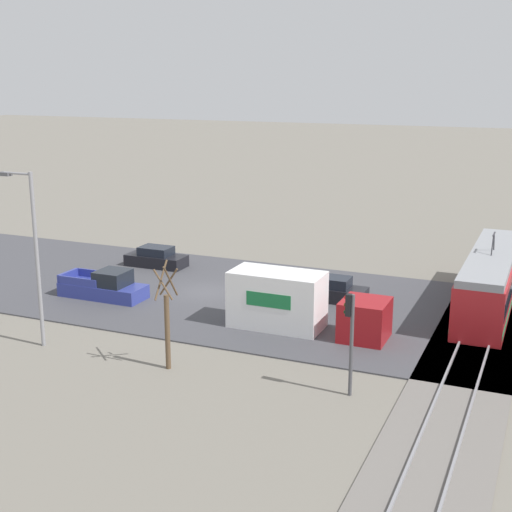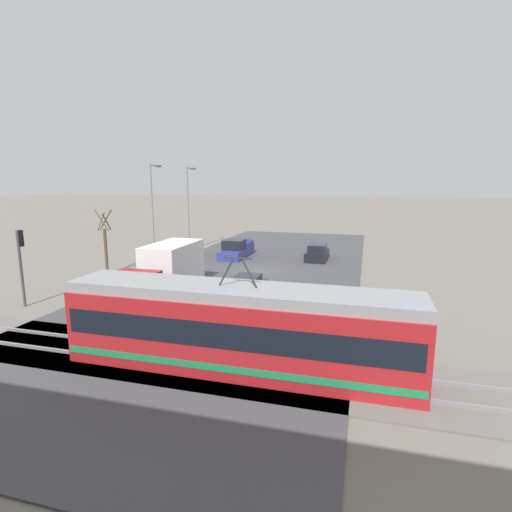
{
  "view_description": "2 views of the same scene",
  "coord_description": "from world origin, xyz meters",
  "views": [
    {
      "loc": [
        38.23,
        19.88,
        13.32
      ],
      "look_at": [
        0.86,
        3.85,
        3.0
      ],
      "focal_mm": 50.0,
      "sensor_mm": 36.0,
      "label": 1
    },
    {
      "loc": [
        -8.48,
        30.63,
        7.35
      ],
      "look_at": [
        -2.01,
        7.34,
        2.74
      ],
      "focal_mm": 28.0,
      "sensor_mm": 36.0,
      "label": 2
    }
  ],
  "objects": [
    {
      "name": "box_truck",
      "position": [
        4.12,
        7.67,
        1.49
      ],
      "size": [
        2.51,
        8.54,
        3.06
      ],
      "color": "maroon",
      "rests_on": "ground"
    },
    {
      "name": "sedan_car_1",
      "position": [
        -1.52,
        7.82,
        0.68
      ],
      "size": [
        1.74,
        4.25,
        1.46
      ],
      "color": "black",
      "rests_on": "ground"
    },
    {
      "name": "ground_plane",
      "position": [
        0.0,
        0.0,
        0.0
      ],
      "size": [
        320.0,
        320.0,
        0.0
      ],
      "primitive_type": "plane",
      "color": "slate"
    },
    {
      "name": "rail_bed",
      "position": [
        0.0,
        16.71,
        0.05
      ],
      "size": [
        52.76,
        4.4,
        0.22
      ],
      "color": "slate",
      "rests_on": "ground"
    },
    {
      "name": "light_rail_tram",
      "position": [
        -3.9,
        16.71,
        1.68
      ],
      "size": [
        13.65,
        2.63,
        4.43
      ],
      "color": "#B21E23",
      "rests_on": "ground"
    },
    {
      "name": "pickup_truck",
      "position": [
        3.44,
        -5.16,
        0.75
      ],
      "size": [
        2.05,
        5.4,
        1.77
      ],
      "color": "navy",
      "rests_on": "ground"
    },
    {
      "name": "traffic_light_pole",
      "position": [
        10.76,
        12.4,
        2.97
      ],
      "size": [
        0.28,
        0.47,
        4.52
      ],
      "color": "#47474C",
      "rests_on": "ground"
    },
    {
      "name": "street_lamp_mid_block",
      "position": [
        11.27,
        -3.62,
        5.06
      ],
      "size": [
        0.36,
        1.95,
        8.85
      ],
      "color": "gray",
      "rests_on": "ground"
    },
    {
      "name": "street_tree",
      "position": [
        11.3,
        3.87,
        2.33
      ],
      "size": [
        1.21,
        1.0,
        5.12
      ],
      "color": "brown",
      "rests_on": "ground"
    },
    {
      "name": "sedan_car_0",
      "position": [
        -4.21,
        -6.08,
        0.67
      ],
      "size": [
        1.84,
        4.33,
        1.42
      ],
      "color": "black",
      "rests_on": "ground"
    },
    {
      "name": "road_surface",
      "position": [
        0.0,
        0.0,
        0.04
      ],
      "size": [
        16.48,
        48.73,
        0.08
      ],
      "color": "#424247",
      "rests_on": "ground"
    }
  ]
}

